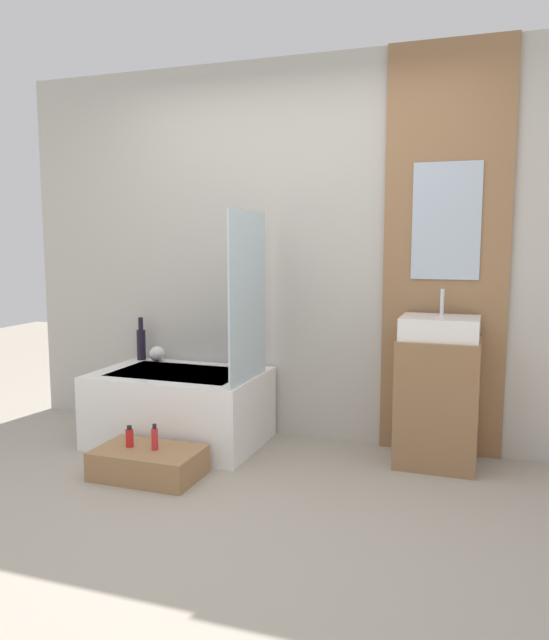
{
  "coord_description": "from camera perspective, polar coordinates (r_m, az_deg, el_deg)",
  "views": [
    {
      "loc": [
        1.3,
        -2.56,
        1.39
      ],
      "look_at": [
        0.16,
        0.69,
        0.94
      ],
      "focal_mm": 35.0,
      "sensor_mm": 36.0,
      "label": 1
    }
  ],
  "objects": [
    {
      "name": "vase_tall_dark",
      "position": [
        4.77,
        -12.09,
        -2.02
      ],
      "size": [
        0.07,
        0.07,
        0.32
      ],
      "color": "black",
      "rests_on": "bathtub"
    },
    {
      "name": "sink",
      "position": [
        3.91,
        14.89,
        -0.69
      ],
      "size": [
        0.46,
        0.36,
        0.3
      ],
      "color": "white",
      "rests_on": "vanity_cabinet"
    },
    {
      "name": "glass_shower_screen",
      "position": [
        3.94,
        -2.46,
        2.14
      ],
      "size": [
        0.01,
        0.6,
        1.07
      ],
      "primitive_type": "cube",
      "color": "silver",
      "rests_on": "bathtub"
    },
    {
      "name": "bathtub",
      "position": [
        4.36,
        -8.64,
        -7.87
      ],
      "size": [
        1.12,
        0.77,
        0.49
      ],
      "color": "white",
      "rests_on": "ground_plane"
    },
    {
      "name": "bottle_soap_primary",
      "position": [
        3.84,
        -13.11,
        -10.4
      ],
      "size": [
        0.05,
        0.05,
        0.13
      ],
      "color": "red",
      "rests_on": "wooden_step_bench"
    },
    {
      "name": "vase_round_light",
      "position": [
        4.69,
        -10.69,
        -3.06
      ],
      "size": [
        0.11,
        0.11,
        0.11
      ],
      "primitive_type": "sphere",
      "color": "silver",
      "rests_on": "bathtub"
    },
    {
      "name": "wall_tiled_back",
      "position": [
        4.34,
        1.95,
        6.22
      ],
      "size": [
        4.2,
        0.06,
        2.6
      ],
      "primitive_type": "cube",
      "color": "#B7B2A8",
      "rests_on": "ground_plane"
    },
    {
      "name": "wooden_step_bench",
      "position": [
        3.83,
        -11.45,
        -12.68
      ],
      "size": [
        0.62,
        0.39,
        0.17
      ],
      "primitive_type": "cube",
      "color": "#997047",
      "rests_on": "ground_plane"
    },
    {
      "name": "vanity_cabinet",
      "position": [
        4.0,
        14.67,
        -7.27
      ],
      "size": [
        0.49,
        0.42,
        0.79
      ],
      "primitive_type": "cube",
      "color": "#8E6642",
      "rests_on": "ground_plane"
    },
    {
      "name": "bottle_soap_secondary",
      "position": [
        3.76,
        -10.9,
        -10.58
      ],
      "size": [
        0.04,
        0.04,
        0.16
      ],
      "color": "red",
      "rests_on": "wooden_step_bench"
    },
    {
      "name": "ground_plane",
      "position": [
        3.19,
        -7.18,
        -18.47
      ],
      "size": [
        12.0,
        12.0,
        0.0
      ],
      "primitive_type": "plane",
      "color": "#A39989"
    },
    {
      "name": "wall_wood_accent",
      "position": [
        4.1,
        15.36,
        6.05
      ],
      "size": [
        0.78,
        0.04,
        2.6
      ],
      "color": "#8E6642",
      "rests_on": "ground_plane"
    }
  ]
}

